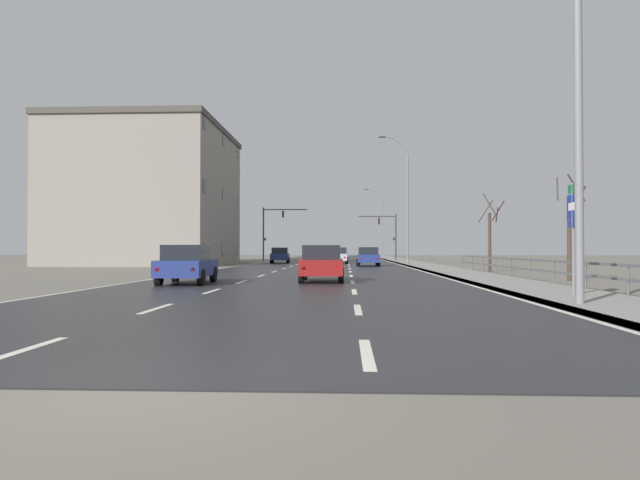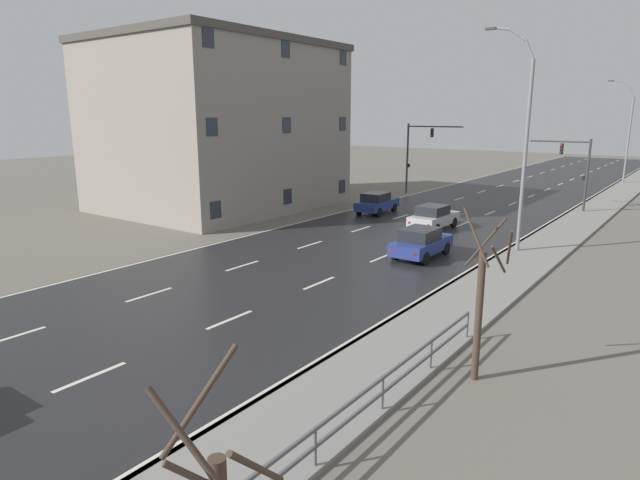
{
  "view_description": "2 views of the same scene",
  "coord_description": "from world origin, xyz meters",
  "px_view_note": "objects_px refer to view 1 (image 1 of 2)",
  "views": [
    {
      "loc": [
        2.06,
        -5.47,
        1.4
      ],
      "look_at": [
        -0.6,
        52.54,
        2.36
      ],
      "focal_mm": 31.54,
      "sensor_mm": 36.0,
      "label": 1
    },
    {
      "loc": [
        15.77,
        16.32,
        7.19
      ],
      "look_at": [
        0.0,
        37.61,
        1.04
      ],
      "focal_mm": 30.22,
      "sensor_mm": 36.0,
      "label": 2
    }
  ],
  "objects_px": {
    "car_distant": "(338,255)",
    "brick_building": "(150,196)",
    "car_far_left": "(187,264)",
    "traffic_signal_right": "(389,230)",
    "street_lamp_midground": "(406,202)",
    "traffic_signal_left": "(271,226)",
    "street_lamp_distant": "(380,224)",
    "car_mid_centre": "(322,263)",
    "highway_sign": "(573,225)",
    "car_near_left": "(280,255)",
    "car_far_right": "(368,256)",
    "street_lamp_foreground": "(572,101)"
  },
  "relations": [
    {
      "from": "car_distant",
      "to": "brick_building",
      "type": "relative_size",
      "value": 0.25
    },
    {
      "from": "car_far_left",
      "to": "traffic_signal_right",
      "type": "bearing_deg",
      "value": 72.28
    },
    {
      "from": "street_lamp_midground",
      "to": "traffic_signal_left",
      "type": "relative_size",
      "value": 1.8
    },
    {
      "from": "street_lamp_distant",
      "to": "traffic_signal_left",
      "type": "xyz_separation_m",
      "value": [
        -14.36,
        -20.17,
        -1.04
      ]
    },
    {
      "from": "street_lamp_midground",
      "to": "car_mid_centre",
      "type": "relative_size",
      "value": 2.82
    },
    {
      "from": "highway_sign",
      "to": "traffic_signal_right",
      "type": "bearing_deg",
      "value": 91.48
    },
    {
      "from": "car_distant",
      "to": "car_mid_centre",
      "type": "distance_m",
      "value": 29.48
    },
    {
      "from": "street_lamp_distant",
      "to": "highway_sign",
      "type": "height_order",
      "value": "street_lamp_distant"
    },
    {
      "from": "traffic_signal_right",
      "to": "brick_building",
      "type": "distance_m",
      "value": 27.47
    },
    {
      "from": "street_lamp_midground",
      "to": "street_lamp_distant",
      "type": "height_order",
      "value": "street_lamp_midground"
    },
    {
      "from": "traffic_signal_left",
      "to": "car_far_left",
      "type": "xyz_separation_m",
      "value": [
        2.62,
        -45.15,
        -3.44
      ]
    },
    {
      "from": "traffic_signal_right",
      "to": "car_far_left",
      "type": "height_order",
      "value": "traffic_signal_right"
    },
    {
      "from": "traffic_signal_right",
      "to": "car_distant",
      "type": "relative_size",
      "value": 1.33
    },
    {
      "from": "car_far_left",
      "to": "car_mid_centre",
      "type": "distance_m",
      "value": 5.63
    },
    {
      "from": "car_near_left",
      "to": "car_far_right",
      "type": "relative_size",
      "value": 1.02
    },
    {
      "from": "traffic_signal_right",
      "to": "brick_building",
      "type": "height_order",
      "value": "brick_building"
    },
    {
      "from": "street_lamp_midground",
      "to": "brick_building",
      "type": "relative_size",
      "value": 0.69
    },
    {
      "from": "street_lamp_foreground",
      "to": "street_lamp_distant",
      "type": "bearing_deg",
      "value": 90.02
    },
    {
      "from": "traffic_signal_left",
      "to": "car_near_left",
      "type": "bearing_deg",
      "value": -77.94
    },
    {
      "from": "traffic_signal_left",
      "to": "car_far_left",
      "type": "bearing_deg",
      "value": -86.69
    },
    {
      "from": "street_lamp_distant",
      "to": "street_lamp_midground",
      "type": "bearing_deg",
      "value": -89.97
    },
    {
      "from": "street_lamp_foreground",
      "to": "car_far_left",
      "type": "distance_m",
      "value": 15.25
    },
    {
      "from": "car_near_left",
      "to": "car_mid_centre",
      "type": "relative_size",
      "value": 1.02
    },
    {
      "from": "street_lamp_foreground",
      "to": "car_far_right",
      "type": "bearing_deg",
      "value": 96.13
    },
    {
      "from": "traffic_signal_right",
      "to": "brick_building",
      "type": "relative_size",
      "value": 0.33
    },
    {
      "from": "street_lamp_foreground",
      "to": "street_lamp_distant",
      "type": "xyz_separation_m",
      "value": [
        -0.02,
        74.1,
        0.35
      ]
    },
    {
      "from": "car_far_right",
      "to": "brick_building",
      "type": "xyz_separation_m",
      "value": [
        -20.2,
        5.15,
        5.56
      ]
    },
    {
      "from": "traffic_signal_left",
      "to": "car_far_left",
      "type": "relative_size",
      "value": 1.54
    },
    {
      "from": "street_lamp_midground",
      "to": "car_far_right",
      "type": "height_order",
      "value": "street_lamp_midground"
    },
    {
      "from": "street_lamp_distant",
      "to": "street_lamp_foreground",
      "type": "bearing_deg",
      "value": -89.98
    },
    {
      "from": "street_lamp_foreground",
      "to": "car_distant",
      "type": "height_order",
      "value": "street_lamp_foreground"
    },
    {
      "from": "street_lamp_foreground",
      "to": "car_far_right",
      "type": "height_order",
      "value": "street_lamp_foreground"
    },
    {
      "from": "car_far_left",
      "to": "car_far_right",
      "type": "relative_size",
      "value": 1.02
    },
    {
      "from": "car_far_right",
      "to": "car_mid_centre",
      "type": "relative_size",
      "value": 1.0
    },
    {
      "from": "traffic_signal_right",
      "to": "car_far_right",
      "type": "bearing_deg",
      "value": -99.41
    },
    {
      "from": "brick_building",
      "to": "car_mid_centre",
      "type": "bearing_deg",
      "value": -57.92
    },
    {
      "from": "highway_sign",
      "to": "car_near_left",
      "type": "height_order",
      "value": "highway_sign"
    },
    {
      "from": "street_lamp_midground",
      "to": "highway_sign",
      "type": "bearing_deg",
      "value": -88.43
    },
    {
      "from": "traffic_signal_right",
      "to": "car_far_left",
      "type": "xyz_separation_m",
      "value": [
        -11.42,
        -43.49,
        -2.81
      ]
    },
    {
      "from": "street_lamp_distant",
      "to": "traffic_signal_left",
      "type": "distance_m",
      "value": 24.79
    },
    {
      "from": "highway_sign",
      "to": "car_far_right",
      "type": "distance_m",
      "value": 30.97
    },
    {
      "from": "traffic_signal_left",
      "to": "street_lamp_midground",
      "type": "bearing_deg",
      "value": -49.56
    },
    {
      "from": "highway_sign",
      "to": "brick_building",
      "type": "distance_m",
      "value": 43.67
    },
    {
      "from": "car_far_left",
      "to": "car_mid_centre",
      "type": "relative_size",
      "value": 1.01
    },
    {
      "from": "street_lamp_distant",
      "to": "car_mid_centre",
      "type": "relative_size",
      "value": 2.62
    },
    {
      "from": "street_lamp_midground",
      "to": "street_lamp_foreground",
      "type": "bearing_deg",
      "value": -89.99
    },
    {
      "from": "street_lamp_midground",
      "to": "traffic_signal_left",
      "type": "distance_m",
      "value": 22.22
    },
    {
      "from": "street_lamp_midground",
      "to": "car_distant",
      "type": "relative_size",
      "value": 2.81
    },
    {
      "from": "street_lamp_distant",
      "to": "brick_building",
      "type": "relative_size",
      "value": 0.64
    },
    {
      "from": "traffic_signal_left",
      "to": "car_far_right",
      "type": "xyz_separation_m",
      "value": [
        10.84,
        -20.94,
        -3.44
      ]
    }
  ]
}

